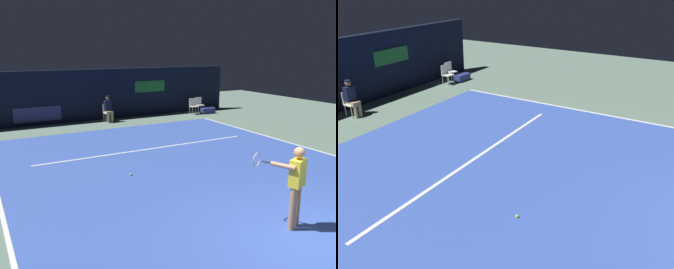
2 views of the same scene
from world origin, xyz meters
TOP-DOWN VIEW (x-y plane):
  - ground_plane at (0.00, 5.15)m, footprint 31.86×31.86m
  - court_surface at (0.00, 5.15)m, footprint 10.56×12.31m
  - line_sideline_left at (5.23, 5.15)m, footprint 0.10×12.31m
  - line_service at (0.00, 7.31)m, footprint 8.24×0.10m
  - line_judge_on_chair at (0.47, 12.94)m, footprint 0.44×0.53m
  - courtside_chair_near at (6.02, 13.05)m, footprint 0.48×0.46m
  - courtside_chair_far at (5.47, 12.80)m, footprint 0.47×0.45m
  - tennis_ball at (-1.72, 4.99)m, footprint 0.07×0.07m
  - equipment_bag at (6.29, 12.54)m, footprint 0.85×0.34m

SIDE VIEW (x-z plane):
  - ground_plane at x=0.00m, z-range 0.00..0.00m
  - court_surface at x=0.00m, z-range 0.00..0.01m
  - line_sideline_left at x=5.23m, z-range 0.01..0.02m
  - line_service at x=0.00m, z-range 0.01..0.02m
  - tennis_ball at x=-1.72m, z-range 0.01..0.08m
  - equipment_bag at x=6.29m, z-range 0.00..0.32m
  - courtside_chair_near at x=6.02m, z-range 0.06..0.94m
  - courtside_chair_far at x=5.47m, z-range 0.06..0.94m
  - line_judge_on_chair at x=0.47m, z-range 0.03..1.35m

